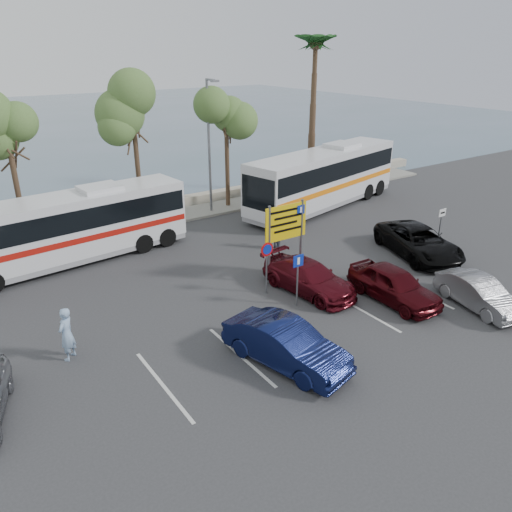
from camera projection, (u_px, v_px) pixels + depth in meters
ground at (313, 311)px, 20.12m from camera, size 120.00×120.00×0.00m
kerb_strip at (166, 218)px, 30.76m from camera, size 44.00×2.40×0.15m
seawall at (152, 207)px, 32.20m from camera, size 48.00×0.80×0.60m
sea at (18, 127)px, 65.84m from camera, size 140.00×140.00×0.00m
tree_left at (6, 132)px, 24.31m from camera, size 3.20×3.20×7.20m
tree_mid at (132, 109)px, 27.42m from camera, size 3.20×3.20×8.00m
tree_right at (226, 111)px, 30.72m from camera, size 3.20×3.20×7.40m
palm_tree at (316, 46)px, 32.90m from camera, size 4.80×4.80×11.20m
street_lamp_right at (209, 140)px, 30.18m from camera, size 0.45×1.15×8.01m
direction_sign at (286, 228)px, 22.13m from camera, size 2.20×0.12×3.60m
sign_no_stop at (267, 260)px, 21.02m from camera, size 0.60×0.08×2.35m
sign_parking at (298, 273)px, 20.05m from camera, size 0.50×0.07×2.25m
sign_taxi at (441, 223)px, 25.78m from camera, size 0.50×0.07×2.20m
lane_markings at (307, 330)px, 18.77m from camera, size 12.02×4.20×0.01m
coach_bus_left at (71, 230)px, 24.11m from camera, size 11.68×3.60×3.58m
coach_bus_right at (324, 180)px, 32.42m from camera, size 12.98×5.52×3.96m
car_blue at (286, 344)px, 16.55m from camera, size 2.65×4.80×1.50m
car_maroon at (309, 277)px, 21.52m from camera, size 2.43×4.80×1.34m
car_red at (394, 285)px, 20.73m from camera, size 1.87×4.34×1.46m
suv_black at (418, 242)px, 25.22m from camera, size 4.00×5.88×1.49m
car_silver_b at (479, 293)px, 20.21m from camera, size 2.11×4.06×1.27m
pedestrian_near at (67, 334)px, 16.75m from camera, size 0.82×0.81×1.92m
pedestrian_far at (278, 232)px, 26.13m from camera, size 0.70×0.87×1.74m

